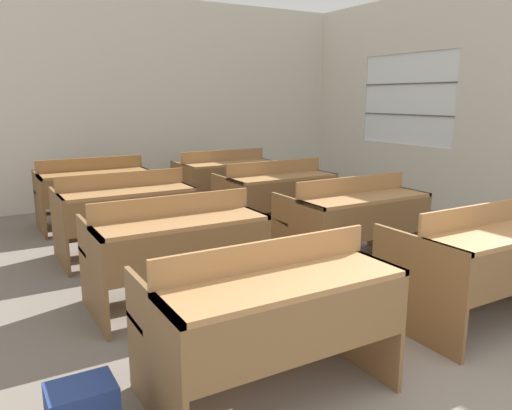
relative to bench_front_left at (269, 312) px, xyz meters
name	(u,v)px	position (x,y,z in m)	size (l,w,h in m)	color
wall_back	(131,102)	(0.86, 5.15, 0.99)	(6.84, 0.06, 2.90)	beige
wall_right_with_window	(499,103)	(4.25, 1.75, 0.99)	(0.06, 6.52, 2.90)	beige
bench_front_left	(269,312)	(0.00, 0.00, 0.00)	(1.21, 0.76, 0.82)	brown
bench_front_right	(483,257)	(1.71, 0.02, 0.00)	(1.21, 0.76, 0.82)	brown
bench_second_left	(176,245)	(0.01, 1.33, 0.00)	(1.21, 0.76, 0.82)	brown
bench_second_right	(353,217)	(1.71, 1.34, 0.00)	(1.21, 0.76, 0.82)	brown
bench_third_left	(125,210)	(0.01, 2.65, 0.00)	(1.21, 0.76, 0.82)	brown
bench_third_right	(276,193)	(1.73, 2.66, 0.00)	(1.21, 0.76, 0.82)	brown
bench_back_left	(93,189)	(0.01, 3.98, 0.00)	(1.21, 0.76, 0.82)	brown
bench_back_right	(225,177)	(1.74, 3.97, 0.00)	(1.21, 0.76, 0.82)	brown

